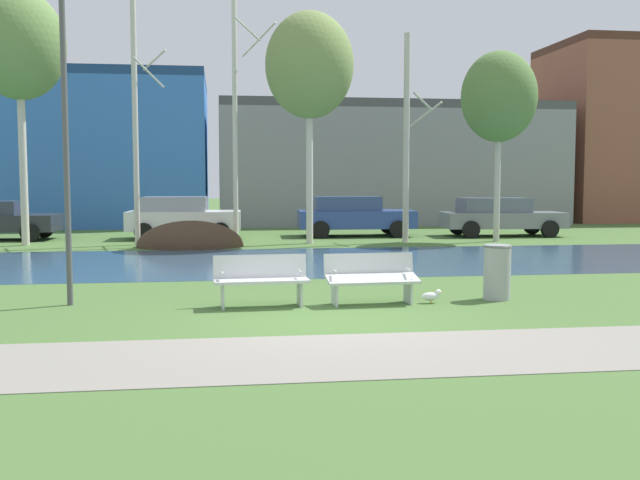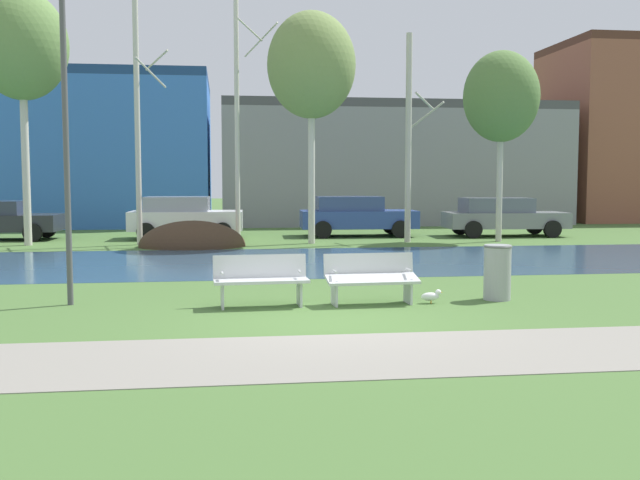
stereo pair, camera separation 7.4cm
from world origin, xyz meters
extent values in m
plane|color=#476B33|center=(0.00, 10.00, 0.00)|extent=(120.00, 120.00, 0.00)
cube|color=gray|center=(0.00, -2.32, 0.01)|extent=(60.00, 2.34, 0.01)
cube|color=#33516B|center=(0.00, 8.04, 0.00)|extent=(80.00, 6.95, 0.01)
ellipsoid|color=#423021|center=(-2.57, 12.72, 0.00)|extent=(3.41, 2.75, 1.66)
cube|color=silver|center=(-0.95, 1.20, 0.45)|extent=(1.62, 0.55, 0.05)
cube|color=silver|center=(-0.97, 1.48, 0.67)|extent=(1.60, 0.16, 0.40)
cube|color=silver|center=(-1.61, 1.23, 0.23)|extent=(0.06, 0.43, 0.45)
cube|color=silver|center=(-0.30, 1.29, 0.23)|extent=(0.06, 0.43, 0.45)
cylinder|color=silver|center=(-1.61, 1.19, 0.59)|extent=(0.05, 0.28, 0.04)
cylinder|color=silver|center=(-0.30, 1.25, 0.59)|extent=(0.05, 0.28, 0.04)
cube|color=silver|center=(0.95, 1.20, 0.45)|extent=(1.62, 0.55, 0.15)
cube|color=silver|center=(0.94, 1.48, 0.67)|extent=(1.60, 0.16, 0.40)
cube|color=silver|center=(0.30, 1.23, 0.23)|extent=(0.06, 0.43, 0.45)
cube|color=silver|center=(1.61, 1.29, 0.23)|extent=(0.06, 0.43, 0.45)
cylinder|color=silver|center=(0.30, 1.19, 0.59)|extent=(0.05, 0.28, 0.04)
cylinder|color=silver|center=(1.61, 1.25, 0.59)|extent=(0.05, 0.28, 0.04)
cylinder|color=#999B9E|center=(3.29, 1.44, 0.50)|extent=(0.48, 0.48, 0.99)
torus|color=#5B5D5E|center=(3.29, 1.44, 0.96)|extent=(0.51, 0.51, 0.04)
ellipsoid|color=white|center=(1.98, 1.21, 0.12)|extent=(0.32, 0.15, 0.15)
sphere|color=white|center=(2.13, 1.21, 0.19)|extent=(0.10, 0.10, 0.10)
cone|color=gold|center=(2.19, 1.21, 0.19)|extent=(0.06, 0.03, 0.03)
cylinder|color=gold|center=(2.00, 1.19, 0.05)|extent=(0.01, 0.01, 0.10)
cylinder|color=gold|center=(2.00, 1.24, 0.05)|extent=(0.01, 0.01, 0.10)
cylinder|color=#4C4C51|center=(-4.21, 1.89, 2.68)|extent=(0.10, 0.10, 5.35)
cylinder|color=beige|center=(-7.90, 13.81, 4.12)|extent=(0.25, 0.25, 8.23)
ellipsoid|color=#668947|center=(-7.90, 13.81, 6.42)|extent=(2.90, 2.90, 3.48)
cylinder|color=beige|center=(-4.31, 13.54, 4.24)|extent=(0.18, 0.18, 8.48)
cylinder|color=beige|center=(-3.70, 13.96, 6.06)|extent=(0.86, 1.22, 0.53)
cylinder|color=beige|center=(-3.81, 13.03, 5.53)|extent=(0.92, 0.90, 0.87)
cylinder|color=beige|center=(-1.09, 13.78, 4.52)|extent=(0.16, 0.16, 9.03)
cylinder|color=beige|center=(-0.25, 14.36, 6.87)|extent=(1.10, 1.56, 0.94)
cylinder|color=beige|center=(-0.65, 13.33, 7.00)|extent=(0.87, 0.85, 0.60)
cylinder|color=beige|center=(1.35, 13.29, 3.78)|extent=(0.23, 0.23, 7.57)
ellipsoid|color=olive|center=(1.35, 13.29, 5.90)|extent=(2.92, 2.92, 3.50)
cylinder|color=#BCB7A8|center=(4.67, 13.37, 3.52)|extent=(0.21, 0.21, 7.04)
cylinder|color=#BCB7A8|center=(5.41, 13.87, 4.33)|extent=(0.96, 1.36, 0.91)
cylinder|color=#BCB7A8|center=(5.11, 12.93, 4.74)|extent=(0.90, 0.87, 0.53)
cylinder|color=#BCB7A8|center=(7.87, 13.23, 3.18)|extent=(0.21, 0.21, 6.37)
ellipsoid|color=#567A3D|center=(7.87, 13.23, 4.97)|extent=(2.58, 2.58, 3.09)
cylinder|color=black|center=(-8.03, 16.99, 0.32)|extent=(0.65, 0.25, 0.64)
cylinder|color=black|center=(-8.10, 15.19, 0.32)|extent=(0.65, 0.25, 0.64)
cube|color=silver|center=(-2.89, 15.87, 0.66)|extent=(4.09, 2.02, 0.68)
cube|color=#949AAC|center=(-3.22, 15.88, 1.26)|extent=(2.32, 1.72, 0.52)
cylinder|color=black|center=(-1.53, 16.74, 0.32)|extent=(0.65, 0.25, 0.64)
cylinder|color=black|center=(-1.61, 14.89, 0.32)|extent=(0.65, 0.25, 0.64)
cylinder|color=black|center=(-4.18, 16.85, 0.32)|extent=(0.65, 0.25, 0.64)
cylinder|color=black|center=(-4.26, 15.00, 0.32)|extent=(0.65, 0.25, 0.64)
cube|color=#2D4793|center=(3.47, 16.16, 0.65)|extent=(4.40, 2.04, 0.66)
cube|color=#32457F|center=(3.13, 16.18, 1.24)|extent=(2.49, 1.74, 0.53)
cylinder|color=black|center=(4.94, 17.04, 0.32)|extent=(0.65, 0.25, 0.64)
cylinder|color=black|center=(4.86, 15.17, 0.32)|extent=(0.65, 0.25, 0.64)
cylinder|color=black|center=(2.08, 17.15, 0.32)|extent=(0.65, 0.25, 0.64)
cylinder|color=black|center=(2.01, 15.28, 0.32)|extent=(0.65, 0.25, 0.64)
cube|color=slate|center=(8.98, 15.43, 0.61)|extent=(4.59, 1.91, 0.59)
cube|color=slate|center=(8.61, 15.44, 1.18)|extent=(2.59, 1.62, 0.54)
cylinder|color=black|center=(10.50, 16.23, 0.32)|extent=(0.65, 0.25, 0.64)
cylinder|color=black|center=(10.43, 14.50, 0.32)|extent=(0.65, 0.25, 0.64)
cylinder|color=black|center=(7.52, 16.35, 0.32)|extent=(0.65, 0.25, 0.64)
cylinder|color=black|center=(7.45, 14.62, 0.32)|extent=(0.65, 0.25, 0.64)
cube|color=#3870C6|center=(-8.41, 25.49, 3.28)|extent=(12.38, 8.91, 6.55)
cube|color=navy|center=(-8.41, 25.49, 6.75)|extent=(12.38, 8.91, 0.40)
cube|color=gray|center=(6.59, 24.58, 2.68)|extent=(16.41, 6.50, 5.36)
cube|color=#48484B|center=(6.59, 24.58, 5.56)|extent=(16.41, 6.50, 0.40)
camera|label=1|loc=(-1.66, -11.11, 2.17)|focal=41.29mm
camera|label=2|loc=(-1.58, -11.12, 2.17)|focal=41.29mm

